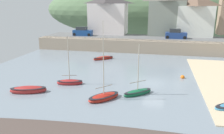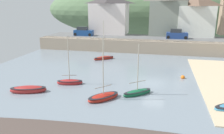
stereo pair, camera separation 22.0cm
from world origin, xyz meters
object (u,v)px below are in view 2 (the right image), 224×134
waterfront_building_centre (168,12)px  sailboat_blue_trim (103,97)px  rowboat_small_beached (28,90)px  motorboat_with_cabin (70,82)px  parked_car_by_wall (177,34)px  waterfront_building_right (196,15)px  dinghy_open_wooden (104,58)px  parked_car_near_slipway (83,32)px  fishing_boat_green (137,92)px  mooring_buoy (183,77)px  waterfront_building_left (109,15)px

waterfront_building_centre → sailboat_blue_trim: bearing=-101.2°
rowboat_small_beached → motorboat_with_cabin: (3.34, 3.30, 0.00)m
motorboat_with_cabin → parked_car_by_wall: bearing=46.6°
waterfront_building_right → waterfront_building_centre: bearing=-180.0°
dinghy_open_wooden → parked_car_near_slipway: 13.16m
rowboat_small_beached → parked_car_by_wall: bearing=40.8°
parked_car_near_slipway → fishing_boat_green: bearing=-58.9°
fishing_boat_green → dinghy_open_wooden: dinghy_open_wooden is taller
parked_car_near_slipway → mooring_buoy: (19.66, -18.14, -3.05)m
rowboat_small_beached → fishing_boat_green: bearing=-8.2°
fishing_boat_green → parked_car_by_wall: (4.92, 24.64, 2.94)m
motorboat_with_cabin → mooring_buoy: (13.13, 5.08, -0.12)m
rowboat_small_beached → parked_car_by_wall: (16.37, 26.51, 2.93)m
rowboat_small_beached → mooring_buoy: rowboat_small_beached is taller
fishing_boat_green → mooring_buoy: fishing_boat_green is taller
dinghy_open_wooden → motorboat_with_cabin: bearing=-134.9°
waterfront_building_centre → parked_car_by_wall: 6.38m
waterfront_building_left → dinghy_open_wooden: 16.54m
waterfront_building_right → parked_car_near_slipway: bearing=-169.1°
sailboat_blue_trim → parked_car_by_wall: size_ratio=1.52×
dinghy_open_wooden → sailboat_blue_trim: bearing=-116.7°
dinghy_open_wooden → waterfront_building_left: bearing=58.7°
sailboat_blue_trim → mooring_buoy: size_ratio=12.10×
rowboat_small_beached → waterfront_building_right: bearing=39.5°
sailboat_blue_trim → waterfront_building_left: bearing=54.2°
sailboat_blue_trim → motorboat_with_cabin: sailboat_blue_trim is taller
waterfront_building_right → motorboat_with_cabin: size_ratio=1.46×
parked_car_by_wall → mooring_buoy: 18.39m
motorboat_with_cabin → rowboat_small_beached: bearing=-149.5°
waterfront_building_right → parked_car_near_slipway: size_ratio=2.07×
waterfront_building_left → fishing_boat_green: waterfront_building_left is taller
motorboat_with_cabin → parked_car_near_slipway: bearing=91.5°
fishing_boat_green → mooring_buoy: 8.22m
sailboat_blue_trim → rowboat_small_beached: sailboat_blue_trim is taller
waterfront_building_left → rowboat_small_beached: (-1.53, -31.01, -6.40)m
waterfront_building_left → waterfront_building_centre: size_ratio=0.89×
parked_car_near_slipway → sailboat_blue_trim: bearing=-66.2°
rowboat_small_beached → parked_car_by_wall: 31.30m
sailboat_blue_trim → parked_car_near_slipway: size_ratio=1.52×
waterfront_building_left → parked_car_by_wall: size_ratio=2.07×
fishing_boat_green → motorboat_with_cabin: bearing=129.0°
sailboat_blue_trim → motorboat_with_cabin: (-4.98, 3.33, 0.01)m
waterfront_building_left → waterfront_building_centre: (12.91, -0.00, 0.62)m
waterfront_building_centre → dinghy_open_wooden: (-10.28, -15.03, -7.02)m
dinghy_open_wooden → parked_car_by_wall: (12.21, 10.53, 2.93)m
sailboat_blue_trim → rowboat_small_beached: bearing=131.6°
sailboat_blue_trim → rowboat_small_beached: (-8.32, 0.04, 0.01)m
parked_car_by_wall → waterfront_building_left: bearing=162.5°
waterfront_building_centre → dinghy_open_wooden: 19.52m
waterfront_building_left → waterfront_building_centre: 12.93m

